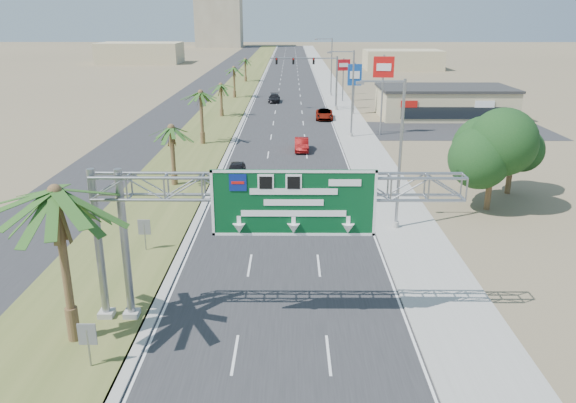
# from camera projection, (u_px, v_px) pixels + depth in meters

# --- Properties ---
(road) EXTENTS (12.00, 300.00, 0.02)m
(road) POSITION_uv_depth(u_px,v_px,m) (289.00, 82.00, 121.65)
(road) COLOR #28282B
(road) RESTS_ON ground
(sidewalk_right) EXTENTS (4.00, 300.00, 0.10)m
(sidewalk_right) POSITION_uv_depth(u_px,v_px,m) (329.00, 82.00, 121.59)
(sidewalk_right) COLOR #9E9B93
(sidewalk_right) RESTS_ON ground
(median_grass) EXTENTS (7.00, 300.00, 0.12)m
(median_grass) POSITION_uv_depth(u_px,v_px,m) (243.00, 82.00, 121.69)
(median_grass) COLOR #535E29
(median_grass) RESTS_ON ground
(opposing_road) EXTENTS (8.00, 300.00, 0.02)m
(opposing_road) POSITION_uv_depth(u_px,v_px,m) (211.00, 82.00, 121.74)
(opposing_road) COLOR #28282B
(opposing_road) RESTS_ON ground
(sign_gantry) EXTENTS (16.75, 1.24, 7.50)m
(sign_gantry) POSITION_uv_depth(u_px,v_px,m) (258.00, 199.00, 24.80)
(sign_gantry) COLOR gray
(sign_gantry) RESTS_ON ground
(palm_near) EXTENTS (5.70, 5.70, 8.35)m
(palm_near) POSITION_uv_depth(u_px,v_px,m) (55.00, 193.00, 22.74)
(palm_near) COLOR brown
(palm_near) RESTS_ON ground
(palm_row_b) EXTENTS (3.99, 3.99, 5.95)m
(palm_row_b) POSITION_uv_depth(u_px,v_px,m) (171.00, 129.00, 46.15)
(palm_row_b) COLOR brown
(palm_row_b) RESTS_ON ground
(palm_row_c) EXTENTS (3.99, 3.99, 6.75)m
(palm_row_c) POSITION_uv_depth(u_px,v_px,m) (201.00, 93.00, 61.09)
(palm_row_c) COLOR brown
(palm_row_c) RESTS_ON ground
(palm_row_d) EXTENTS (3.99, 3.99, 5.45)m
(palm_row_d) POSITION_uv_depth(u_px,v_px,m) (221.00, 85.00, 78.56)
(palm_row_d) COLOR brown
(palm_row_d) RESTS_ON ground
(palm_row_e) EXTENTS (3.99, 3.99, 6.15)m
(palm_row_e) POSITION_uv_depth(u_px,v_px,m) (234.00, 68.00, 96.38)
(palm_row_e) COLOR brown
(palm_row_e) RESTS_ON ground
(palm_row_f) EXTENTS (3.99, 3.99, 5.75)m
(palm_row_f) POSITION_uv_depth(u_px,v_px,m) (245.00, 60.00, 120.22)
(palm_row_f) COLOR brown
(palm_row_f) RESTS_ON ground
(streetlight_near) EXTENTS (3.27, 0.44, 10.00)m
(streetlight_near) POSITION_uv_depth(u_px,v_px,m) (397.00, 161.00, 36.64)
(streetlight_near) COLOR gray
(streetlight_near) RESTS_ON ground
(streetlight_mid) EXTENTS (3.27, 0.44, 10.00)m
(streetlight_mid) POSITION_uv_depth(u_px,v_px,m) (351.00, 97.00, 65.10)
(streetlight_mid) COLOR gray
(streetlight_mid) RESTS_ON ground
(streetlight_far) EXTENTS (3.27, 0.44, 10.00)m
(streetlight_far) POSITION_uv_depth(u_px,v_px,m) (330.00, 69.00, 99.26)
(streetlight_far) COLOR gray
(streetlight_far) RESTS_ON ground
(signal_mast) EXTENTS (10.28, 0.71, 8.00)m
(signal_mast) POSITION_uv_depth(u_px,v_px,m) (323.00, 78.00, 84.01)
(signal_mast) COLOR gray
(signal_mast) RESTS_ON ground
(store_building) EXTENTS (18.00, 10.00, 4.00)m
(store_building) POSITION_uv_depth(u_px,v_px,m) (444.00, 103.00, 79.16)
(store_building) COLOR #C9B787
(store_building) RESTS_ON ground
(oak_near) EXTENTS (4.50, 4.50, 6.80)m
(oak_near) POSITION_uv_depth(u_px,v_px,m) (493.00, 150.00, 40.44)
(oak_near) COLOR brown
(oak_near) RESTS_ON ground
(oak_far) EXTENTS (3.50, 3.50, 5.60)m
(oak_far) POSITION_uv_depth(u_px,v_px,m) (513.00, 147.00, 44.45)
(oak_far) COLOR brown
(oak_far) RESTS_ON ground
(median_signback_a) EXTENTS (0.75, 0.08, 2.08)m
(median_signback_a) POSITION_uv_depth(u_px,v_px,m) (88.00, 337.00, 22.56)
(median_signback_a) COLOR gray
(median_signback_a) RESTS_ON ground
(median_signback_b) EXTENTS (0.75, 0.08, 2.08)m
(median_signback_b) POSITION_uv_depth(u_px,v_px,m) (144.00, 229.00, 33.95)
(median_signback_b) COLOR gray
(median_signback_b) RESTS_ON ground
(tower_distant) EXTENTS (20.00, 16.00, 35.00)m
(tower_distant) POSITION_uv_depth(u_px,v_px,m) (219.00, 6.00, 249.14)
(tower_distant) COLOR gray
(tower_distant) RESTS_ON ground
(building_distant_left) EXTENTS (24.00, 14.00, 6.00)m
(building_distant_left) POSITION_uv_depth(u_px,v_px,m) (140.00, 53.00, 168.39)
(building_distant_left) COLOR #C9B787
(building_distant_left) RESTS_ON ground
(building_distant_right) EXTENTS (20.00, 12.00, 5.00)m
(building_distant_right) POSITION_uv_depth(u_px,v_px,m) (402.00, 60.00, 149.17)
(building_distant_right) COLOR #C9B787
(building_distant_right) RESTS_ON ground
(car_left_lane) EXTENTS (1.65, 3.99, 1.35)m
(car_left_lane) POSITION_uv_depth(u_px,v_px,m) (236.00, 170.00, 49.81)
(car_left_lane) COLOR black
(car_left_lane) RESTS_ON ground
(car_mid_lane) EXTENTS (1.49, 4.18, 1.38)m
(car_mid_lane) POSITION_uv_depth(u_px,v_px,m) (302.00, 145.00, 59.64)
(car_mid_lane) COLOR maroon
(car_mid_lane) RESTS_ON ground
(car_right_lane) EXTENTS (2.51, 5.13, 1.40)m
(car_right_lane) POSITION_uv_depth(u_px,v_px,m) (324.00, 114.00, 77.79)
(car_right_lane) COLOR gray
(car_right_lane) RESTS_ON ground
(car_far) EXTENTS (1.94, 4.59, 1.32)m
(car_far) POSITION_uv_depth(u_px,v_px,m) (274.00, 98.00, 93.11)
(car_far) COLOR black
(car_far) RESTS_ON ground
(pole_sign_red_near) EXTENTS (2.42, 0.50, 9.44)m
(pole_sign_red_near) POSITION_uv_depth(u_px,v_px,m) (383.00, 72.00, 65.44)
(pole_sign_red_near) COLOR gray
(pole_sign_red_near) RESTS_ON ground
(pole_sign_blue) EXTENTS (2.01, 0.46, 7.37)m
(pole_sign_blue) POSITION_uv_depth(u_px,v_px,m) (355.00, 77.00, 80.19)
(pole_sign_blue) COLOR gray
(pole_sign_blue) RESTS_ON ground
(pole_sign_red_far) EXTENTS (2.20, 0.87, 7.08)m
(pole_sign_red_far) POSITION_uv_depth(u_px,v_px,m) (343.00, 68.00, 92.45)
(pole_sign_red_far) COLOR gray
(pole_sign_red_far) RESTS_ON ground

